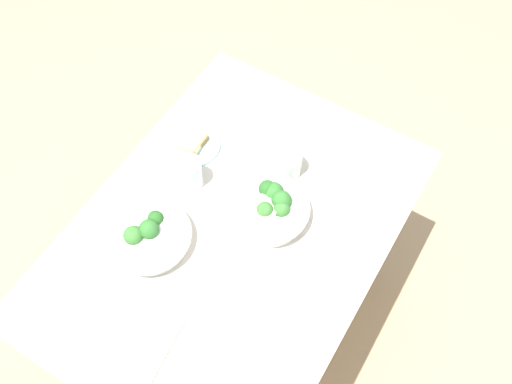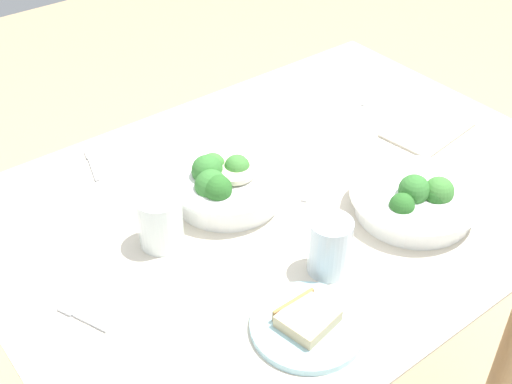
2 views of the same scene
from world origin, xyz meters
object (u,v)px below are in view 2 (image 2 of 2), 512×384
at_px(bread_side_plate, 307,324).
at_px(table_knife_right, 321,169).
at_px(broccoli_bowl_near, 225,183).
at_px(table_knife_left, 382,89).
at_px(napkin_folded_upper, 427,130).
at_px(fork_by_near_bowl, 92,164).
at_px(broccoli_bowl_far, 416,200).
at_px(fork_by_far_bowl, 80,317).
at_px(water_glass_center, 330,246).
at_px(water_glass_side, 160,221).

xyz_separation_m(bread_side_plate, table_knife_right, (-0.29, -0.28, -0.01)).
height_order(broccoli_bowl_near, table_knife_left, broccoli_bowl_near).
height_order(broccoli_bowl_near, napkin_folded_upper, broccoli_bowl_near).
height_order(fork_by_near_bowl, table_knife_right, same).
bearing_deg(napkin_folded_upper, broccoli_bowl_far, 35.67).
relative_size(broccoli_bowl_near, napkin_folded_upper, 1.23).
xyz_separation_m(fork_by_far_bowl, table_knife_right, (-0.55, -0.06, -0.00)).
relative_size(bread_side_plate, water_glass_center, 1.72).
distance_m(bread_side_plate, water_glass_center, 0.14).
bearing_deg(table_knife_left, broccoli_bowl_near, 175.55).
bearing_deg(napkin_folded_upper, bread_side_plate, 23.94).
height_order(bread_side_plate, fork_by_near_bowl, bread_side_plate).
bearing_deg(broccoli_bowl_near, bread_side_plate, 75.42).
relative_size(broccoli_bowl_far, fork_by_near_bowl, 2.19).
relative_size(broccoli_bowl_near, water_glass_side, 2.35).
distance_m(fork_by_near_bowl, table_knife_left, 0.69).
bearing_deg(water_glass_side, water_glass_center, 128.96).
relative_size(water_glass_center, napkin_folded_upper, 0.55).
xyz_separation_m(water_glass_center, fork_by_near_bowl, (0.17, -0.50, -0.05)).
distance_m(water_glass_side, table_knife_right, 0.36).
distance_m(broccoli_bowl_near, water_glass_center, 0.26).
bearing_deg(table_knife_left, table_knife_right, -171.46).
height_order(broccoli_bowl_far, table_knife_right, broccoli_bowl_far).
bearing_deg(fork_by_near_bowl, bread_side_plate, -157.60).
xyz_separation_m(broccoli_bowl_far, napkin_folded_upper, (-0.23, -0.16, -0.03)).
bearing_deg(broccoli_bowl_far, water_glass_side, -27.85).
distance_m(broccoli_bowl_far, fork_by_far_bowl, 0.61).
height_order(fork_by_near_bowl, table_knife_left, same).
height_order(broccoli_bowl_far, fork_by_far_bowl, broccoli_bowl_far).
bearing_deg(table_knife_left, fork_by_far_bowl, 177.50).
bearing_deg(table_knife_right, water_glass_side, 147.64).
bearing_deg(table_knife_right, bread_side_plate, -165.73).
xyz_separation_m(broccoli_bowl_far, water_glass_center, (0.22, 0.01, 0.02)).
xyz_separation_m(fork_by_near_bowl, table_knife_left, (-0.68, 0.14, -0.00)).
bearing_deg(table_knife_left, broccoli_bowl_far, -145.09).
height_order(broccoli_bowl_near, table_knife_right, broccoli_bowl_near).
bearing_deg(broccoli_bowl_far, napkin_folded_upper, -144.33).
xyz_separation_m(table_knife_left, napkin_folded_upper, (0.06, 0.19, 0.00)).
relative_size(fork_by_near_bowl, napkin_folded_upper, 0.58).
bearing_deg(napkin_folded_upper, table_knife_right, -7.43).
distance_m(table_knife_left, table_knife_right, 0.36).
relative_size(water_glass_center, table_knife_right, 0.46).
relative_size(water_glass_side, fork_by_near_bowl, 0.89).
xyz_separation_m(broccoli_bowl_far, broccoli_bowl_near, (0.25, -0.24, 0.01)).
bearing_deg(water_glass_side, fork_by_near_bowl, -91.65).
bearing_deg(water_glass_side, bread_side_plate, 103.28).
height_order(water_glass_center, fork_by_far_bowl, water_glass_center).
relative_size(table_knife_left, table_knife_right, 0.86).
bearing_deg(fork_by_far_bowl, napkin_folded_upper, -110.85).
distance_m(broccoli_bowl_near, bread_side_plate, 0.34).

